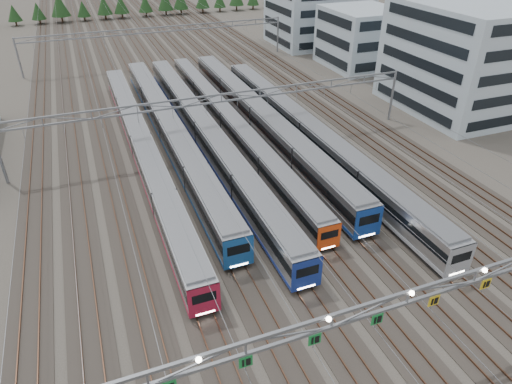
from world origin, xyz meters
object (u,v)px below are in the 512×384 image
object	(u,v)px
train_c	(205,132)
depot_bldg_mid	(361,38)
train_a	(142,146)
gantry_near	(408,301)
train_f	(308,133)
depot_bldg_north	(318,14)
train_e	(260,118)
gantry_far	(158,34)
train_d	(228,121)
train_b	(170,130)
gantry_mid	(222,104)
depot_bldg_south	(464,58)

from	to	relation	value
train_c	depot_bldg_mid	size ratio (longest dim) A/B	4.01
train_a	gantry_near	world-z (taller)	gantry_near
train_c	train_f	bearing A→B (deg)	-22.62
depot_bldg_north	train_c	bearing A→B (deg)	-131.85
train_c	train_e	bearing A→B (deg)	10.52
gantry_far	train_a	bearing A→B (deg)	-104.14
train_d	depot_bldg_north	bearing A→B (deg)	49.45
train_c	train_f	size ratio (longest dim) A/B	1.08
train_c	train_d	distance (m)	5.42
gantry_near	depot_bldg_mid	world-z (taller)	depot_bldg_mid
train_d	gantry_near	xyz separation A→B (m)	(-2.30, -44.47, 5.19)
train_d	gantry_near	size ratio (longest dim) A/B	1.10
train_b	train_a	bearing A→B (deg)	-142.36
train_f	depot_bldg_mid	world-z (taller)	depot_bldg_mid
train_b	depot_bldg_mid	distance (m)	52.69
train_a	train_f	distance (m)	22.97
gantry_near	gantry_far	world-z (taller)	gantry_near
train_e	gantry_far	bearing A→B (deg)	99.13
train_d	train_f	bearing A→B (deg)	-43.80
train_d	train_e	xyz separation A→B (m)	(4.50, -1.33, 0.39)
depot_bldg_mid	gantry_near	bearing A→B (deg)	-120.34
train_b	depot_bldg_north	distance (m)	66.09
depot_bldg_north	train_b	bearing A→B (deg)	-136.20
depot_bldg_mid	train_f	bearing A→B (deg)	-131.49
train_d	train_e	distance (m)	4.71
train_c	depot_bldg_north	size ratio (longest dim) A/B	2.92
train_b	train_e	distance (m)	13.52
train_b	depot_bldg_mid	size ratio (longest dim) A/B	3.72
gantry_near	depot_bldg_north	distance (m)	98.43
gantry_mid	depot_bldg_north	bearing A→B (deg)	50.45
gantry_far	depot_bldg_mid	xyz separation A→B (m)	(39.86, -16.92, -0.47)
train_b	depot_bldg_north	bearing A→B (deg)	43.80
depot_bldg_mid	depot_bldg_south	bearing A→B (deg)	-86.54
train_a	gantry_near	distance (m)	42.29
train_e	gantry_near	xyz separation A→B (m)	(-6.80, -43.14, 4.79)
gantry_mid	depot_bldg_mid	world-z (taller)	depot_bldg_mid
train_a	depot_bldg_mid	distance (m)	58.28
train_b	train_d	distance (m)	9.02
train_a	depot_bldg_south	world-z (taller)	depot_bldg_south
train_d	depot_bldg_south	distance (m)	40.00
train_f	depot_bldg_south	bearing A→B (deg)	9.01
train_c	gantry_far	world-z (taller)	gantry_far
train_d	train_f	xyz separation A→B (m)	(9.00, -8.63, 0.25)
gantry_mid	gantry_near	bearing A→B (deg)	-90.07
train_c	train_f	xyz separation A→B (m)	(13.50, -5.63, 0.01)
train_c	depot_bldg_south	size ratio (longest dim) A/B	2.92
gantry_far	train_e	bearing A→B (deg)	-80.87
train_a	train_d	bearing A→B (deg)	16.54
train_e	gantry_mid	distance (m)	8.45
depot_bldg_north	depot_bldg_mid	bearing A→B (deg)	-92.56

